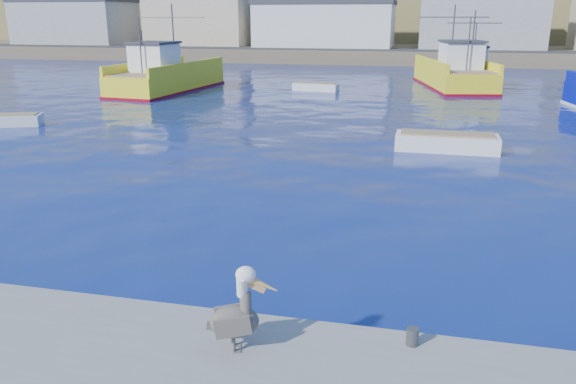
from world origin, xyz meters
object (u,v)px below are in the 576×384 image
object	(u,v)px
skiff_mid	(446,144)
pelican	(237,315)
boat_orange	(470,74)
trawler_yellow_a	(166,77)
skiff_left	(7,121)
trawler_yellow_b	(454,74)
skiff_extra	(316,88)

from	to	relation	value
skiff_mid	pelican	bearing A→B (deg)	-102.67
skiff_mid	boat_orange	bearing A→B (deg)	83.58
trawler_yellow_a	skiff_left	bearing A→B (deg)	-97.71
trawler_yellow_a	skiff_left	size ratio (longest dim) A/B	3.36
trawler_yellow_b	boat_orange	size ratio (longest dim) A/B	1.51
skiff_left	skiff_mid	world-z (taller)	skiff_mid
boat_orange	skiff_extra	bearing A→B (deg)	-153.51
boat_orange	skiff_left	bearing A→B (deg)	-136.48
trawler_yellow_b	pelican	world-z (taller)	trawler_yellow_b
boat_orange	skiff_left	size ratio (longest dim) A/B	2.27
trawler_yellow_a	skiff_mid	world-z (taller)	trawler_yellow_a
skiff_left	trawler_yellow_a	bearing A→B (deg)	82.29
skiff_left	skiff_extra	world-z (taller)	same
trawler_yellow_a	pelican	xyz separation A→B (m)	(16.76, -33.82, 0.03)
trawler_yellow_a	trawler_yellow_b	world-z (taller)	trawler_yellow_b
skiff_mid	trawler_yellow_a	bearing A→B (deg)	141.62
trawler_yellow_a	trawler_yellow_b	bearing A→B (deg)	18.91
skiff_left	skiff_mid	bearing A→B (deg)	-1.90
skiff_mid	skiff_extra	distance (m)	21.19
trawler_yellow_b	skiff_mid	world-z (taller)	trawler_yellow_b
skiff_mid	skiff_extra	size ratio (longest dim) A/B	1.21
pelican	boat_orange	bearing A→B (deg)	80.99
skiff_extra	pelican	xyz separation A→B (m)	(5.33, -36.52, 0.87)
trawler_yellow_b	skiff_mid	distance (m)	24.02
trawler_yellow_a	trawler_yellow_b	xyz separation A→B (m)	(22.14, 7.58, 0.00)
boat_orange	skiff_extra	distance (m)	13.52
pelican	skiff_left	bearing A→B (deg)	136.03
skiff_mid	pelican	distance (m)	17.90
skiff_mid	pelican	size ratio (longest dim) A/B	3.04
boat_orange	skiff_mid	bearing A→B (deg)	-96.42
skiff_mid	skiff_extra	world-z (taller)	skiff_mid
trawler_yellow_a	skiff_extra	xyz separation A→B (m)	(11.43, 2.69, -0.84)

